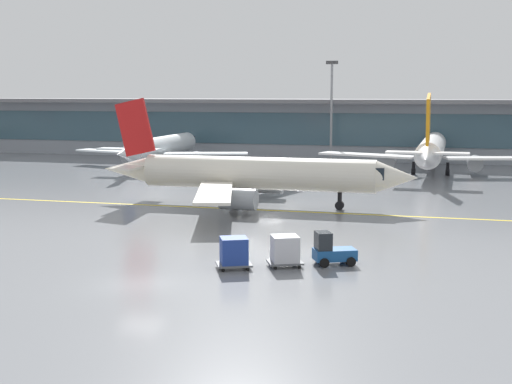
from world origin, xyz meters
The scene contains 10 objects.
ground_plane centered at (0.00, 0.00, 0.00)m, with size 400.00×400.00×0.00m, color slate.
taxiway_centreline_stripe centered at (-0.72, 26.25, 0.00)m, with size 110.00×0.36×0.01m, color yellow.
terminal_concourse centered at (0.00, 78.43, 4.92)m, with size 218.09×11.00×9.60m.
gate_airplane_1 centered at (-23.81, 59.71, 2.84)m, with size 26.60×28.51×9.47m.
gate_airplane_2 centered at (14.32, 60.28, 3.19)m, with size 29.89×32.07×10.65m.
taxiing_regional_jet centered at (-1.12, 28.24, 3.05)m, with size 30.63×28.57×10.17m.
baggage_tug centered at (9.63, 7.31, 0.89)m, with size 2.95×2.44×2.10m.
cargo_dolly_lead centered at (6.94, 6.06, 1.05)m, with size 2.58×2.34×1.94m.
cargo_dolly_trailing centered at (4.05, 4.72, 1.05)m, with size 2.58×2.34×1.94m.
apron_light_mast_1 centered at (-0.87, 71.33, 8.39)m, with size 1.80×0.36×15.38m.
Camera 1 is at (16.49, -35.76, 10.73)m, focal length 49.73 mm.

